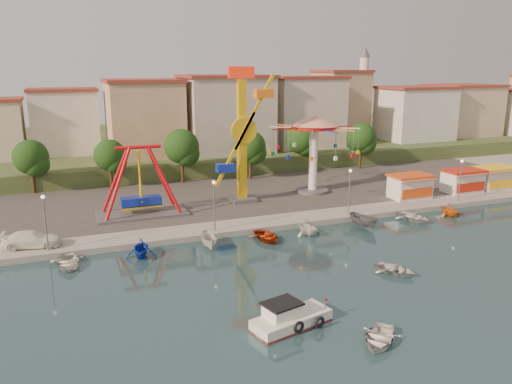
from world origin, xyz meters
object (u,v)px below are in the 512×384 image
kamikaze_tower (244,139)px  rowboat_a (395,270)px  cabin_motorboat (290,319)px  wave_swinger (314,136)px  pirate_ship_ride (140,182)px  van (31,239)px

kamikaze_tower → rowboat_a: bearing=-79.4°
cabin_motorboat → rowboat_a: bearing=7.6°
wave_swinger → cabin_motorboat: (-17.70, -30.60, -7.67)m
wave_swinger → cabin_motorboat: size_ratio=1.96×
pirate_ship_ride → wave_swinger: (23.15, 2.39, 3.80)m
rowboat_a → kamikaze_tower: bearing=72.5°
cabin_motorboat → van: bearing=114.3°
pirate_ship_ride → wave_swinger: bearing=5.9°
pirate_ship_ride → rowboat_a: pirate_ship_ride is taller
rowboat_a → pirate_ship_ride: bearing=98.8°
kamikaze_tower → cabin_motorboat: 31.34m
pirate_ship_ride → van: 13.59m
kamikaze_tower → wave_swinger: bearing=7.0°
wave_swinger → cabin_motorboat: bearing=-120.1°
pirate_ship_ride → cabin_motorboat: size_ratio=1.69×
kamikaze_tower → cabin_motorboat: (-7.52, -29.35, -8.02)m
rowboat_a → van: bearing=122.1°
wave_swinger → van: (-34.43, -9.35, -6.83)m
kamikaze_tower → van: kamikaze_tower is taller
wave_swinger → cabin_motorboat: wave_swinger is taller
wave_swinger → rowboat_a: (-5.57, -25.80, -7.83)m
kamikaze_tower → cabin_motorboat: bearing=-104.4°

